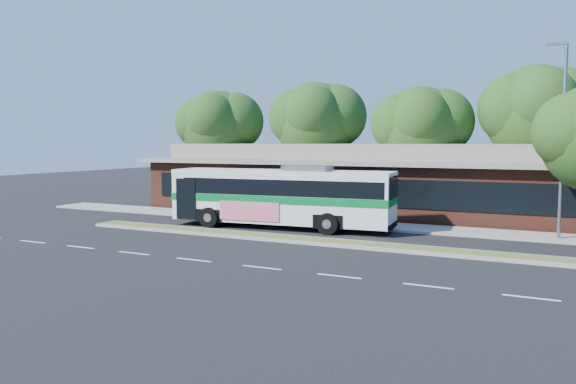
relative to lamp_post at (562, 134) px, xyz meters
The scene contains 12 objects.
ground 12.31m from the lamp_post, 147.90° to the right, with size 120.00×120.00×0.00m, color black.
median_strip 12.00m from the lamp_post, 150.55° to the right, with size 26.00×1.10×0.15m, color #555B26.
sidewalk 10.73m from the lamp_post, behind, with size 44.00×2.60×0.12m, color gray.
parking_lot 28.28m from the lamp_post, behind, with size 14.00×12.00×0.01m, color black.
plaza_building 12.17m from the lamp_post, 143.84° to the left, with size 33.20×11.20×4.45m.
lamp_post is the anchor object (origin of this frame).
tree_bg_a 25.84m from the lamp_post, 159.27° to the left, with size 6.47×5.80×8.63m.
tree_bg_b 19.10m from the lamp_post, 147.83° to the left, with size 6.69×6.00×9.00m.
tree_bg_c 12.27m from the lamp_post, 131.77° to the left, with size 6.24×5.60×8.26m.
tree_bg_d 10.32m from the lamp_post, 96.28° to the left, with size 6.91×6.20×9.37m.
transit_bus 13.73m from the lamp_post, behind, with size 12.11×3.65×3.35m.
sedan 20.69m from the lamp_post, behind, with size 2.02×4.98×1.45m, color #9C9FA3.
Camera 1 is at (9.73, -22.56, 4.53)m, focal length 35.00 mm.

